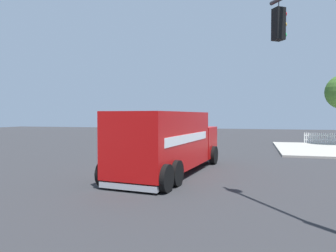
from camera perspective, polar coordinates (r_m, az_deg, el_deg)
name	(u,v)px	position (r m, az deg, el deg)	size (l,w,h in m)	color
ground_plane	(149,170)	(15.74, -3.44, -7.96)	(100.00, 100.00, 0.00)	#2B2B2D
delivery_truck	(169,141)	(14.59, 0.14, -2.81)	(3.69, 8.72, 2.86)	red
picket_fence_run	(333,138)	(32.50, 27.70, -1.96)	(4.96, 0.05, 0.95)	white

